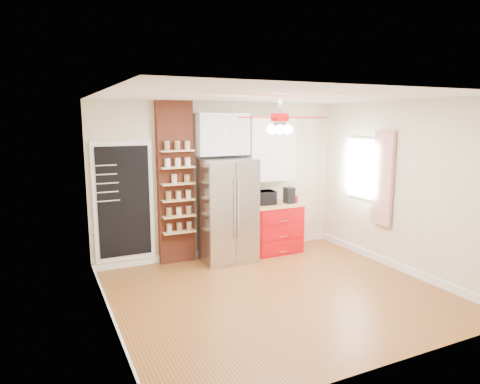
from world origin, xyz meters
name	(u,v)px	position (x,y,z in m)	size (l,w,h in m)	color
floor	(277,293)	(0.00, 0.00, 0.00)	(4.50, 4.50, 0.00)	#935B25
ceiling	(280,96)	(0.00, 0.00, 2.70)	(4.50, 4.50, 0.00)	white
wall_back	(221,179)	(0.00, 2.00, 1.35)	(4.50, 0.02, 2.70)	beige
wall_front	(388,235)	(0.00, -2.00, 1.35)	(4.50, 0.02, 2.70)	beige
wall_left	(106,215)	(-2.25, 0.00, 1.35)	(0.02, 4.00, 2.70)	beige
wall_right	(402,187)	(2.25, 0.00, 1.35)	(0.02, 4.00, 2.70)	beige
chalkboard	(124,202)	(-1.70, 1.96, 1.10)	(0.95, 0.05, 1.95)	white
brick_pillar	(176,183)	(-0.85, 1.92, 1.35)	(0.60, 0.16, 2.70)	brown
fridge	(227,210)	(-0.05, 1.63, 0.88)	(0.90, 0.70, 1.75)	#AEAEB3
upper_glass_cabinet	(222,134)	(-0.05, 1.82, 2.15)	(0.90, 0.35, 0.70)	white
red_cabinet	(274,227)	(0.92, 1.68, 0.45)	(0.94, 0.64, 0.90)	#BE050C
upper_shelf_unit	(271,149)	(0.92, 1.85, 1.88)	(0.90, 0.30, 1.15)	white
window	(363,168)	(2.23, 0.90, 1.55)	(0.04, 0.75, 1.05)	white
curtain	(383,178)	(2.18, 0.35, 1.45)	(0.06, 0.40, 1.55)	red
ceiling_fan	(280,118)	(0.00, 0.00, 2.42)	(1.40, 1.40, 0.44)	silver
toaster_oven	(262,198)	(0.67, 1.69, 1.02)	(0.44, 0.30, 0.24)	black
coffee_maker	(289,195)	(1.16, 1.58, 1.04)	(0.15, 0.20, 0.29)	black
canister_left	(296,199)	(1.29, 1.57, 0.96)	(0.09, 0.09, 0.13)	#A40929
canister_right	(293,198)	(1.29, 1.66, 0.96)	(0.10, 0.10, 0.13)	#B5290A
pantry_jar_oats	(174,179)	(-0.92, 1.77, 1.44)	(0.09, 0.09, 0.14)	#C2BB94
pantry_jar_beans	(187,179)	(-0.69, 1.79, 1.43)	(0.10, 0.10, 0.12)	olive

